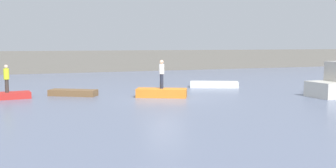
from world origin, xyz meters
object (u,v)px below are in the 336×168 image
at_px(person_hiviz_shirt, 6,77).
at_px(rowboat_brown, 73,93).
at_px(rowboat_red, 7,96).
at_px(rowboat_white, 214,84).
at_px(rowboat_orange, 162,93).
at_px(person_white_shirt, 162,73).

bearing_deg(person_hiviz_shirt, rowboat_brown, 0.05).
bearing_deg(rowboat_red, rowboat_white, -1.60).
relative_size(rowboat_red, rowboat_brown, 0.87).
xyz_separation_m(rowboat_orange, person_hiviz_shirt, (-9.03, 2.56, 1.05)).
relative_size(rowboat_brown, person_white_shirt, 1.71).
xyz_separation_m(rowboat_red, rowboat_orange, (9.03, -2.56, 0.08)).
xyz_separation_m(rowboat_brown, person_hiviz_shirt, (-3.91, -0.00, 1.12)).
bearing_deg(rowboat_white, rowboat_brown, -149.37).
distance_m(rowboat_white, person_hiviz_shirt, 14.68).
bearing_deg(rowboat_white, person_hiviz_shirt, -150.89).
height_order(person_hiviz_shirt, person_white_shirt, person_white_shirt).
distance_m(person_hiviz_shirt, person_white_shirt, 9.39).
xyz_separation_m(rowboat_orange, rowboat_white, (5.57, 3.64, -0.04)).
xyz_separation_m(rowboat_red, person_white_shirt, (9.03, -2.56, 1.34)).
bearing_deg(rowboat_red, rowboat_brown, -5.80).
height_order(rowboat_orange, rowboat_white, rowboat_orange).
distance_m(rowboat_brown, rowboat_white, 10.75).
bearing_deg(rowboat_orange, person_hiviz_shirt, -169.39).
relative_size(rowboat_orange, rowboat_white, 0.86).
distance_m(rowboat_red, rowboat_orange, 9.39).
distance_m(rowboat_brown, rowboat_orange, 5.73).
relative_size(rowboat_white, person_hiviz_shirt, 2.16).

